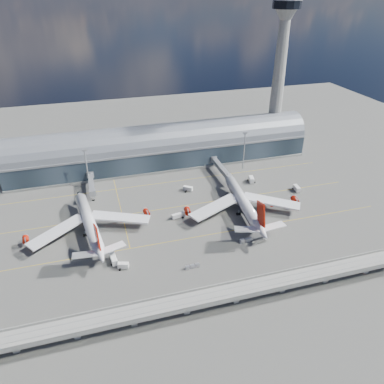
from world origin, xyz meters
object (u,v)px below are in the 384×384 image
object	(u,v)px
airliner_right	(244,203)
cargo_train_2	(245,241)
service_truck_4	(251,180)
service_truck_3	(297,188)
service_truck_0	(114,259)
control_tower	(279,78)
airliner_left	(89,223)
cargo_train_0	(249,239)
service_truck_1	(123,266)
floodlight_mast_left	(87,168)
service_truck_2	(178,216)
floodlight_mast_right	(244,150)
service_truck_5	(188,189)
cargo_train_1	(192,266)

from	to	relation	value
airliner_right	cargo_train_2	distance (m)	27.66
service_truck_4	service_truck_3	bearing A→B (deg)	-26.71
service_truck_4	service_truck_0	bearing A→B (deg)	-136.58
control_tower	airliner_right	size ratio (longest dim) A/B	1.53
airliner_left	cargo_train_0	world-z (taller)	airliner_left
service_truck_1	service_truck_3	distance (m)	115.98
control_tower	service_truck_0	bearing A→B (deg)	-141.99
service_truck_0	service_truck_1	size ratio (longest dim) A/B	1.48
floodlight_mast_left	service_truck_2	xyz separation A→B (m)	(43.29, -45.83, -12.32)
cargo_train_0	service_truck_2	bearing A→B (deg)	49.87
airliner_left	cargo_train_2	distance (m)	76.65
control_tower	cargo_train_2	xyz separation A→B (m)	(-66.26, -103.72, -50.70)
cargo_train_0	airliner_left	bearing A→B (deg)	75.23
airliner_right	service_truck_3	size ratio (longest dim) A/B	10.63
floodlight_mast_left	floodlight_mast_right	distance (m)	100.00
floodlight_mast_right	airliner_left	size ratio (longest dim) A/B	0.39
cargo_train_0	floodlight_mast_left	bearing A→B (deg)	49.81
service_truck_2	service_truck_5	size ratio (longest dim) A/B	1.23
floodlight_mast_left	service_truck_1	bearing A→B (deg)	-82.54
airliner_right	service_truck_5	distance (m)	38.75
service_truck_1	control_tower	bearing A→B (deg)	-31.92
service_truck_3	service_truck_4	xyz separation A→B (m)	(-21.45, 17.93, 0.14)
airliner_left	airliner_right	world-z (taller)	airliner_right
service_truck_3	service_truck_5	size ratio (longest dim) A/B	1.09
airliner_left	control_tower	bearing A→B (deg)	21.43
control_tower	service_truck_4	world-z (taller)	control_tower
service_truck_0	cargo_train_1	bearing A→B (deg)	-28.98
control_tower	floodlight_mast_left	distance (m)	143.01
cargo_train_1	control_tower	bearing A→B (deg)	-35.92
service_truck_2	service_truck_5	world-z (taller)	service_truck_5
floodlight_mast_left	service_truck_5	xyz separation A→B (m)	(56.29, -18.90, -12.23)
service_truck_0	control_tower	bearing A→B (deg)	32.16
airliner_left	service_truck_0	size ratio (longest dim) A/B	8.67
service_truck_1	cargo_train_0	bearing A→B (deg)	-69.66
floodlight_mast_right	control_tower	bearing A→B (deg)	38.66
airliner_left	cargo_train_0	xyz separation A→B (m)	(73.14, -28.32, -4.95)
control_tower	service_truck_2	size ratio (longest dim) A/B	14.31
airliner_right	cargo_train_1	distance (m)	53.50
floodlight_mast_left	airliner_left	world-z (taller)	floodlight_mast_left
floodlight_mast_right	airliner_right	distance (m)	55.25
airliner_left	airliner_right	bearing A→B (deg)	-9.67
airliner_left	service_truck_0	xyz separation A→B (m)	(8.71, -25.52, -4.16)
control_tower	floodlight_mast_left	bearing A→B (deg)	-168.28
airliner_left	cargo_train_1	distance (m)	57.42
control_tower	floodlight_mast_right	world-z (taller)	control_tower
control_tower	cargo_train_2	distance (m)	133.11
airliner_left	service_truck_2	size ratio (longest dim) A/B	9.16
cargo_train_0	service_truck_0	bearing A→B (deg)	93.91
service_truck_5	service_truck_3	bearing A→B (deg)	-68.87
floodlight_mast_right	service_truck_1	distance (m)	119.48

